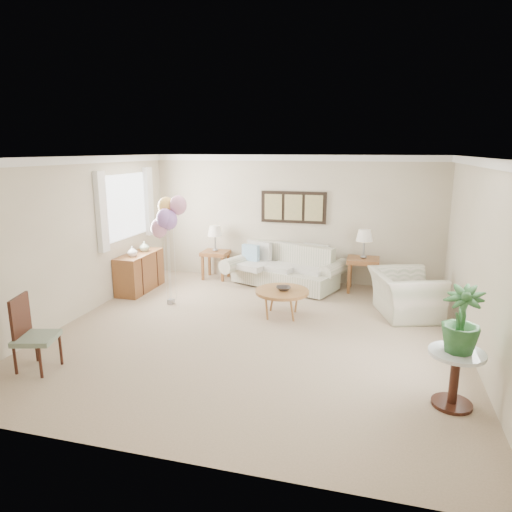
{
  "coord_description": "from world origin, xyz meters",
  "views": [
    {
      "loc": [
        1.68,
        -6.22,
        2.7
      ],
      "look_at": [
        -0.16,
        0.6,
        1.05
      ],
      "focal_mm": 32.0,
      "sensor_mm": 36.0,
      "label": 1
    }
  ],
  "objects_px": {
    "balloon_cluster": "(168,216)",
    "sofa": "(285,270)",
    "coffee_table": "(282,292)",
    "armchair": "(405,294)",
    "accent_chair": "(31,332)"
  },
  "relations": [
    {
      "from": "armchair",
      "to": "balloon_cluster",
      "type": "distance_m",
      "value": 4.22
    },
    {
      "from": "balloon_cluster",
      "to": "accent_chair",
      "type": "bearing_deg",
      "value": -102.2
    },
    {
      "from": "sofa",
      "to": "accent_chair",
      "type": "xyz_separation_m",
      "value": [
        -2.34,
        -4.35,
        0.16
      ]
    },
    {
      "from": "coffee_table",
      "to": "balloon_cluster",
      "type": "relative_size",
      "value": 0.46
    },
    {
      "from": "armchair",
      "to": "balloon_cluster",
      "type": "bearing_deg",
      "value": 79.32
    },
    {
      "from": "armchair",
      "to": "accent_chair",
      "type": "distance_m",
      "value": 5.61
    },
    {
      "from": "coffee_table",
      "to": "armchair",
      "type": "relative_size",
      "value": 0.78
    },
    {
      "from": "balloon_cluster",
      "to": "sofa",
      "type": "bearing_deg",
      "value": 42.81
    },
    {
      "from": "coffee_table",
      "to": "accent_chair",
      "type": "xyz_separation_m",
      "value": [
        -2.63,
        -2.64,
        0.08
      ]
    },
    {
      "from": "accent_chair",
      "to": "balloon_cluster",
      "type": "distance_m",
      "value": 3.0
    },
    {
      "from": "sofa",
      "to": "coffee_table",
      "type": "height_order",
      "value": "sofa"
    },
    {
      "from": "accent_chair",
      "to": "balloon_cluster",
      "type": "height_order",
      "value": "balloon_cluster"
    },
    {
      "from": "sofa",
      "to": "balloon_cluster",
      "type": "distance_m",
      "value": 2.7
    },
    {
      "from": "armchair",
      "to": "balloon_cluster",
      "type": "relative_size",
      "value": 0.58
    },
    {
      "from": "accent_chair",
      "to": "balloon_cluster",
      "type": "xyz_separation_m",
      "value": [
        0.59,
        2.73,
        1.09
      ]
    }
  ]
}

